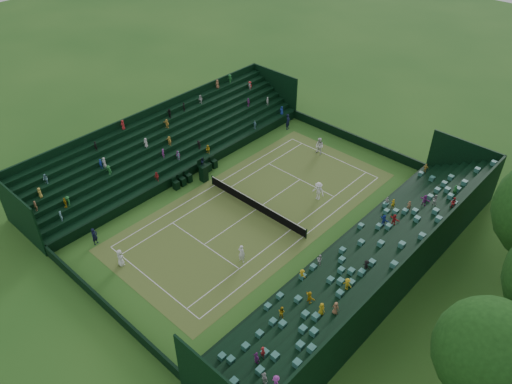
{
  "coord_description": "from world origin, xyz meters",
  "views": [
    {
      "loc": [
        24.02,
        -25.98,
        28.6
      ],
      "look_at": [
        0.0,
        0.0,
        2.0
      ],
      "focal_mm": 35.0,
      "sensor_mm": 36.0,
      "label": 1
    }
  ],
  "objects_px": {
    "player_far_west": "(319,146)",
    "tennis_net": "(256,205)",
    "player_near_west": "(120,258)",
    "umpire_chair": "(203,171)",
    "player_far_east": "(318,191)",
    "player_near_east": "(242,254)"
  },
  "relations": [
    {
      "from": "player_far_west",
      "to": "player_far_east",
      "type": "bearing_deg",
      "value": -50.58
    },
    {
      "from": "player_far_west",
      "to": "tennis_net",
      "type": "bearing_deg",
      "value": -79.38
    },
    {
      "from": "player_near_east",
      "to": "player_far_east",
      "type": "height_order",
      "value": "player_far_east"
    },
    {
      "from": "tennis_net",
      "to": "player_far_east",
      "type": "bearing_deg",
      "value": 58.03
    },
    {
      "from": "player_near_west",
      "to": "player_near_east",
      "type": "relative_size",
      "value": 0.9
    },
    {
      "from": "tennis_net",
      "to": "player_far_west",
      "type": "bearing_deg",
      "value": 97.4
    },
    {
      "from": "tennis_net",
      "to": "player_far_west",
      "type": "relative_size",
      "value": 6.14
    },
    {
      "from": "tennis_net",
      "to": "player_near_west",
      "type": "relative_size",
      "value": 7.42
    },
    {
      "from": "player_far_west",
      "to": "player_far_east",
      "type": "relative_size",
      "value": 1.02
    },
    {
      "from": "umpire_chair",
      "to": "player_far_west",
      "type": "height_order",
      "value": "umpire_chair"
    },
    {
      "from": "player_near_east",
      "to": "player_far_west",
      "type": "relative_size",
      "value": 0.92
    },
    {
      "from": "player_far_west",
      "to": "player_far_east",
      "type": "xyz_separation_m",
      "value": [
        4.66,
        -6.37,
        -0.02
      ]
    },
    {
      "from": "player_far_west",
      "to": "player_far_east",
      "type": "height_order",
      "value": "player_far_west"
    },
    {
      "from": "umpire_chair",
      "to": "player_near_west",
      "type": "xyz_separation_m",
      "value": [
        3.77,
        -12.35,
        -0.34
      ]
    },
    {
      "from": "player_near_west",
      "to": "player_far_east",
      "type": "xyz_separation_m",
      "value": [
        6.27,
        17.55,
        0.14
      ]
    },
    {
      "from": "umpire_chair",
      "to": "player_far_west",
      "type": "xyz_separation_m",
      "value": [
        5.38,
        11.56,
        -0.18
      ]
    },
    {
      "from": "player_near_west",
      "to": "tennis_net",
      "type": "bearing_deg",
      "value": -97.26
    },
    {
      "from": "player_far_west",
      "to": "player_near_west",
      "type": "bearing_deg",
      "value": -90.63
    },
    {
      "from": "tennis_net",
      "to": "player_near_west",
      "type": "height_order",
      "value": "player_near_west"
    },
    {
      "from": "player_near_east",
      "to": "player_near_west",
      "type": "bearing_deg",
      "value": 37.22
    },
    {
      "from": "umpire_chair",
      "to": "player_near_east",
      "type": "bearing_deg",
      "value": -27.77
    },
    {
      "from": "player_far_east",
      "to": "player_near_west",
      "type": "bearing_deg",
      "value": -113.54
    }
  ]
}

